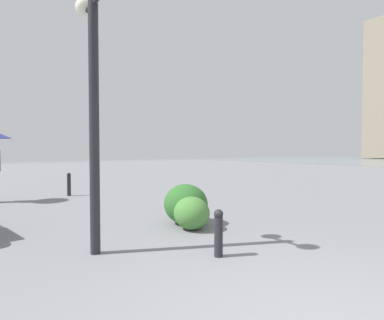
# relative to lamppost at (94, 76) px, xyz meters

# --- Properties ---
(lamppost) EXTENTS (0.98, 0.28, 3.73)m
(lamppost) POSITION_rel_lamppost_xyz_m (0.00, 0.00, 0.00)
(lamppost) COLOR #232328
(lamppost) RESTS_ON ground
(bollard_near) EXTENTS (0.13, 0.13, 0.66)m
(bollard_near) POSITION_rel_lamppost_xyz_m (-1.14, -1.33, -2.16)
(bollard_near) COLOR #232328
(bollard_near) RESTS_ON ground
(bollard_mid) EXTENTS (0.13, 0.13, 0.75)m
(bollard_mid) POSITION_rel_lamppost_xyz_m (6.01, -1.19, -2.12)
(bollard_mid) COLOR #232328
(bollard_mid) RESTS_ON ground
(shrub_low) EXTENTS (0.94, 0.84, 0.80)m
(shrub_low) POSITION_rel_lamppost_xyz_m (0.68, -2.06, -2.11)
(shrub_low) COLOR #2D6628
(shrub_low) RESTS_ON ground
(shrub_round) EXTENTS (0.72, 0.65, 0.61)m
(shrub_round) POSITION_rel_lamppost_xyz_m (0.26, -1.90, -2.21)
(shrub_round) COLOR #477F38
(shrub_round) RESTS_ON ground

